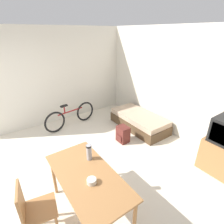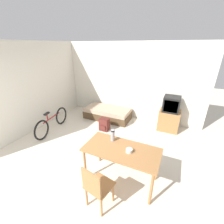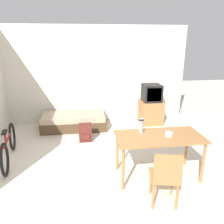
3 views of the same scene
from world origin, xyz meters
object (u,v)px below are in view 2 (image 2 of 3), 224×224
tv (170,115)px  dining_table (121,153)px  mate_bowl (129,150)px  daybed (108,113)px  thermos_flask (113,135)px  backpack (104,124)px  bicycle (52,122)px  wooden_chair (96,186)px

tv → dining_table: tv is taller
mate_bowl → dining_table: bearing=174.2°
daybed → mate_bowl: size_ratio=13.56×
thermos_flask → backpack: (-0.96, 1.43, -0.70)m
thermos_flask → mate_bowl: bearing=-25.1°
thermos_flask → backpack: thermos_flask is taller
tv → bicycle: 3.78m
wooden_chair → thermos_flask: bearing=97.8°
tv → dining_table: (-0.65, -2.54, 0.15)m
bicycle → mate_bowl: bearing=-17.2°
daybed → backpack: 0.88m
dining_table → thermos_flask: size_ratio=5.74×
wooden_chair → bicycle: wooden_chair is taller
wooden_chair → dining_table: bearing=78.6°
wooden_chair → thermos_flask: 1.01m
tv → daybed: bearing=-177.4°
daybed → bicycle: bearing=-127.7°
daybed → thermos_flask: size_ratio=6.73×
backpack → thermos_flask: bearing=-56.2°
bicycle → mate_bowl: (2.89, -0.90, 0.49)m
dining_table → daybed: bearing=121.9°
tv → wooden_chair: (-0.80, -3.27, -0.03)m
thermos_flask → tv: bearing=68.6°
dining_table → wooden_chair: (-0.15, -0.73, -0.18)m
tv → wooden_chair: 3.37m
backpack → dining_table: bearing=-52.7°
bicycle → thermos_flask: 2.62m
bicycle → thermos_flask: (2.46, -0.69, 0.59)m
tv → backpack: size_ratio=2.75×
dining_table → wooden_chair: 0.77m
dining_table → bicycle: size_ratio=0.91×
mate_bowl → backpack: (-1.38, 1.63, -0.60)m
daybed → tv: 2.20m
tv → wooden_chair: bearing=-103.7°
wooden_chair → mate_bowl: wooden_chair is taller
daybed → thermos_flask: thermos_flask is taller
tv → bicycle: (-3.38, -1.66, -0.21)m
daybed → bicycle: (-1.21, -1.56, 0.11)m
daybed → wooden_chair: 3.47m
thermos_flask → mate_bowl: size_ratio=2.02×
dining_table → bicycle: bearing=162.2°
backpack → daybed: bearing=109.5°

